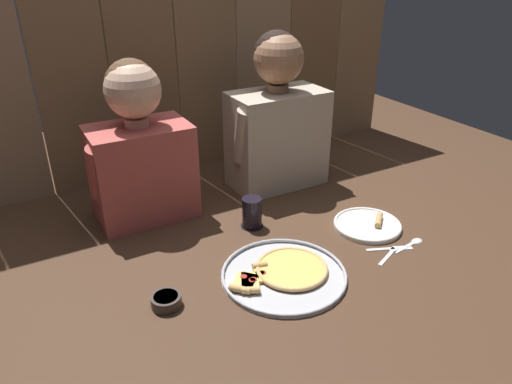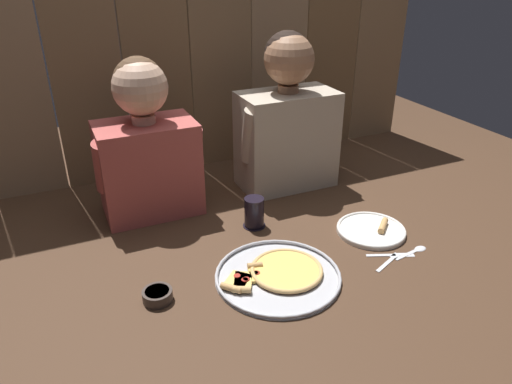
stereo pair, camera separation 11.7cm
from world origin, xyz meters
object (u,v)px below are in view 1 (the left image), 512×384
at_px(pizza_tray, 285,273).
at_px(diner_left, 140,148).
at_px(dinner_plate, 368,225).
at_px(dipping_bowl, 166,300).
at_px(diner_right, 278,118).
at_px(drinking_glass, 252,213).

bearing_deg(pizza_tray, diner_left, 113.52).
relative_size(pizza_tray, dinner_plate, 1.59).
relative_size(dinner_plate, dipping_bowl, 2.81).
height_order(dipping_bowl, diner_right, diner_right).
height_order(drinking_glass, diner_right, diner_right).
bearing_deg(pizza_tray, dipping_bowl, 173.06).
distance_m(dipping_bowl, diner_left, 0.58).
distance_m(pizza_tray, drinking_glass, 0.31).
bearing_deg(dinner_plate, dipping_bowl, -176.17).
distance_m(pizza_tray, dinner_plate, 0.42).
bearing_deg(diner_right, diner_left, 179.99).
bearing_deg(diner_right, pizza_tray, -119.22).
relative_size(dinner_plate, diner_left, 0.42).
bearing_deg(diner_left, dipping_bowl, -102.14).
xyz_separation_m(pizza_tray, drinking_glass, (0.05, 0.30, 0.04)).
bearing_deg(dipping_bowl, drinking_glass, 32.06).
relative_size(pizza_tray, drinking_glass, 3.44).
bearing_deg(drinking_glass, dipping_bowl, -147.94).
relative_size(drinking_glass, dipping_bowl, 1.30).
relative_size(drinking_glass, diner_left, 0.19).
height_order(diner_left, diner_right, diner_right).
bearing_deg(dinner_plate, diner_left, 144.32).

